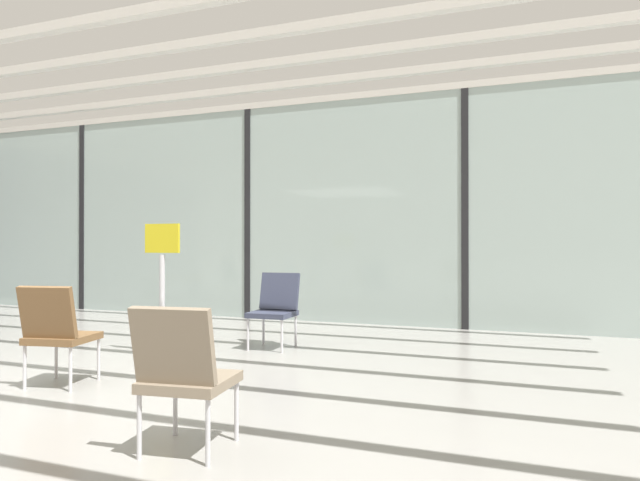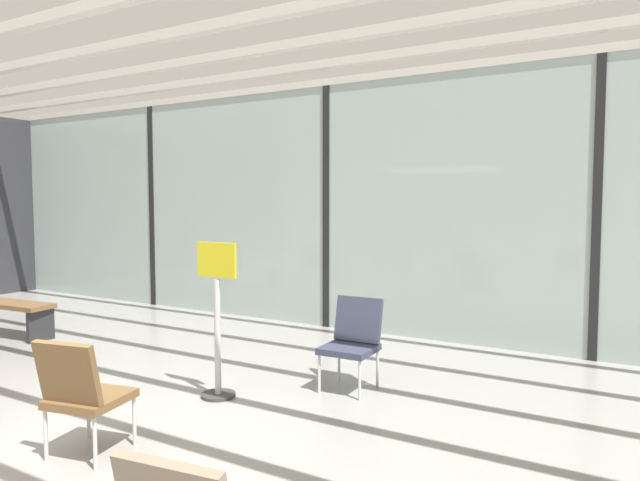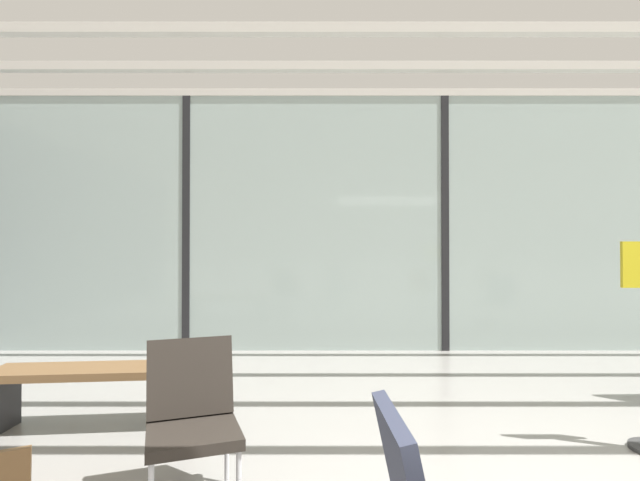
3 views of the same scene
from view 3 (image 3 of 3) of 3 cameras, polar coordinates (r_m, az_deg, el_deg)
name	(u,v)px [view 3 (image 3 of 3)]	position (r m, az deg, el deg)	size (l,w,h in m)	color
glass_curtain_wall	(442,223)	(6.61, 14.56, 2.07)	(14.00, 0.08, 3.44)	#A3B7B2
window_mullion_0	(185,223)	(6.64, -16.11, 2.06)	(0.10, 0.12, 3.44)	black
window_mullion_1	(442,223)	(6.61, 14.56, 2.07)	(0.10, 0.12, 3.44)	black
parked_airplane	(357,229)	(12.21, 4.46, 1.45)	(14.44, 3.72, 3.72)	silver
lounge_chair_0	(190,411)	(2.86, -15.54, -19.29)	(0.63, 0.65, 0.87)	#28231E
waiting_bench	(92,381)	(4.18, -25.97, -15.09)	(1.53, 0.54, 0.47)	brown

